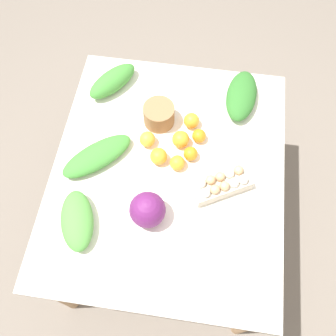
# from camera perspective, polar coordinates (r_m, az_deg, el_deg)

# --- Properties ---
(ground_plane) EXTENTS (8.00, 8.00, 0.00)m
(ground_plane) POSITION_cam_1_polar(r_m,az_deg,el_deg) (2.39, 0.00, -8.15)
(ground_plane) COLOR #70665B
(dining_table) EXTENTS (1.25, 1.05, 0.74)m
(dining_table) POSITION_cam_1_polar(r_m,az_deg,el_deg) (1.79, 0.00, -1.59)
(dining_table) COLOR silver
(dining_table) RESTS_ON ground_plane
(cabbage_purple) EXTENTS (0.15, 0.15, 0.15)m
(cabbage_purple) POSITION_cam_1_polar(r_m,az_deg,el_deg) (1.55, -3.15, -6.37)
(cabbage_purple) COLOR #601E5B
(cabbage_purple) RESTS_ON dining_table
(egg_carton) EXTENTS (0.22, 0.28, 0.09)m
(egg_carton) POSITION_cam_1_polar(r_m,az_deg,el_deg) (1.65, 8.14, -2.42)
(egg_carton) COLOR beige
(egg_carton) RESTS_ON dining_table
(paper_bag) EXTENTS (0.15, 0.15, 0.11)m
(paper_bag) POSITION_cam_1_polar(r_m,az_deg,el_deg) (1.80, -1.39, 8.11)
(paper_bag) COLOR olive
(paper_bag) RESTS_ON dining_table
(greens_bunch_dandelion) EXTENTS (0.30, 0.26, 0.09)m
(greens_bunch_dandelion) POSITION_cam_1_polar(r_m,az_deg,el_deg) (1.95, -8.45, 12.99)
(greens_bunch_dandelion) COLOR #3D8433
(greens_bunch_dandelion) RESTS_ON dining_table
(greens_bunch_chard) EXTENTS (0.30, 0.21, 0.08)m
(greens_bunch_chard) POSITION_cam_1_polar(r_m,az_deg,el_deg) (1.62, -13.68, -7.76)
(greens_bunch_chard) COLOR #4C933D
(greens_bunch_chard) RESTS_ON dining_table
(greens_bunch_scallion) EXTENTS (0.32, 0.18, 0.09)m
(greens_bunch_scallion) POSITION_cam_1_polar(r_m,az_deg,el_deg) (1.91, 11.13, 10.77)
(greens_bunch_scallion) COLOR #2D6B28
(greens_bunch_scallion) RESTS_ON dining_table
(greens_bunch_kale) EXTENTS (0.33, 0.34, 0.07)m
(greens_bunch_kale) POSITION_cam_1_polar(r_m,az_deg,el_deg) (1.74, -10.73, 1.82)
(greens_bunch_kale) COLOR #3D8433
(greens_bunch_kale) RESTS_ON dining_table
(orange_0) EXTENTS (0.07, 0.07, 0.07)m
(orange_0) POSITION_cam_1_polar(r_m,az_deg,el_deg) (1.69, 1.43, 0.79)
(orange_0) COLOR orange
(orange_0) RESTS_ON dining_table
(orange_1) EXTENTS (0.08, 0.08, 0.08)m
(orange_1) POSITION_cam_1_polar(r_m,az_deg,el_deg) (1.74, 1.95, 4.39)
(orange_1) COLOR orange
(orange_1) RESTS_ON dining_table
(orange_2) EXTENTS (0.07, 0.07, 0.07)m
(orange_2) POSITION_cam_1_polar(r_m,az_deg,el_deg) (1.77, 4.75, 4.90)
(orange_2) COLOR orange
(orange_2) RESTS_ON dining_table
(orange_3) EXTENTS (0.07, 0.07, 0.07)m
(orange_3) POSITION_cam_1_polar(r_m,az_deg,el_deg) (1.75, -3.16, 4.40)
(orange_3) COLOR #F9A833
(orange_3) RESTS_ON dining_table
(orange_4) EXTENTS (0.08, 0.08, 0.08)m
(orange_4) POSITION_cam_1_polar(r_m,az_deg,el_deg) (1.70, -1.44, 1.79)
(orange_4) COLOR orange
(orange_4) RESTS_ON dining_table
(orange_5) EXTENTS (0.07, 0.07, 0.07)m
(orange_5) POSITION_cam_1_polar(r_m,az_deg,el_deg) (1.71, 3.46, 2.19)
(orange_5) COLOR orange
(orange_5) RESTS_ON dining_table
(orange_6) EXTENTS (0.08, 0.08, 0.08)m
(orange_6) POSITION_cam_1_polar(r_m,az_deg,el_deg) (1.80, 3.59, 7.22)
(orange_6) COLOR orange
(orange_6) RESTS_ON dining_table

